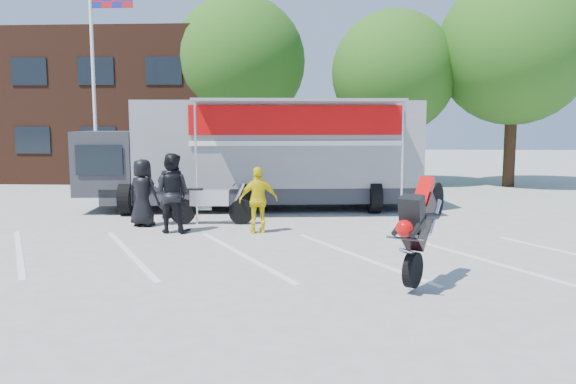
# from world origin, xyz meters

# --- Properties ---
(ground) EXTENTS (100.00, 100.00, 0.00)m
(ground) POSITION_xyz_m (0.00, 0.00, 0.00)
(ground) COLOR #A6A6A1
(ground) RESTS_ON ground
(parking_bay_lines) EXTENTS (18.09, 13.33, 0.01)m
(parking_bay_lines) POSITION_xyz_m (0.00, 1.00, 0.01)
(parking_bay_lines) COLOR white
(parking_bay_lines) RESTS_ON ground
(office_building) EXTENTS (18.00, 8.00, 7.00)m
(office_building) POSITION_xyz_m (-10.00, 18.00, 3.50)
(office_building) COLOR #432215
(office_building) RESTS_ON ground
(flagpole) EXTENTS (1.61, 0.12, 8.00)m
(flagpole) POSITION_xyz_m (-6.24, 10.00, 5.05)
(flagpole) COLOR white
(flagpole) RESTS_ON ground
(tree_left) EXTENTS (6.12, 6.12, 8.64)m
(tree_left) POSITION_xyz_m (-2.00, 16.00, 5.57)
(tree_left) COLOR #382314
(tree_left) RESTS_ON ground
(tree_mid) EXTENTS (5.44, 5.44, 7.68)m
(tree_mid) POSITION_xyz_m (5.00, 15.00, 4.94)
(tree_mid) COLOR #382314
(tree_mid) RESTS_ON ground
(tree_right) EXTENTS (6.46, 6.46, 9.12)m
(tree_right) POSITION_xyz_m (10.00, 14.50, 5.88)
(tree_right) COLOR #382314
(tree_right) RESTS_ON ground
(transporter_truck) EXTENTS (11.21, 6.28, 3.41)m
(transporter_truck) POSITION_xyz_m (-0.03, 7.41, 0.00)
(transporter_truck) COLOR gray
(transporter_truck) RESTS_ON ground
(parked_motorcycle) EXTENTS (2.36, 0.91, 1.22)m
(parked_motorcycle) POSITION_xyz_m (-1.12, 4.53, 0.00)
(parked_motorcycle) COLOR silver
(parked_motorcycle) RESTS_ON ground
(stunt_bike_rider) EXTENTS (1.50, 1.83, 1.96)m
(stunt_bike_rider) POSITION_xyz_m (3.64, -0.86, 0.00)
(stunt_bike_rider) COLOR black
(stunt_bike_rider) RESTS_ON ground
(spectator_leather_a) EXTENTS (1.00, 0.79, 1.79)m
(spectator_leather_a) POSITION_xyz_m (-2.90, 4.16, 0.90)
(spectator_leather_a) COLOR black
(spectator_leather_a) RESTS_ON ground
(spectator_leather_b) EXTENTS (0.73, 0.49, 1.96)m
(spectator_leather_b) POSITION_xyz_m (-1.90, 3.34, 0.98)
(spectator_leather_b) COLOR black
(spectator_leather_b) RESTS_ON ground
(spectator_leather_c) EXTENTS (1.05, 0.87, 1.99)m
(spectator_leather_c) POSITION_xyz_m (-1.91, 3.35, 1.00)
(spectator_leather_c) COLOR black
(spectator_leather_c) RESTS_ON ground
(spectator_hivis) EXTENTS (1.05, 0.67, 1.66)m
(spectator_hivis) POSITION_xyz_m (0.27, 3.41, 0.83)
(spectator_hivis) COLOR yellow
(spectator_hivis) RESTS_ON ground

